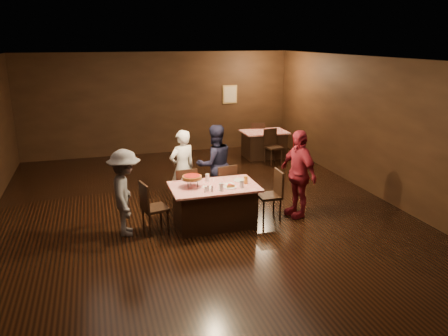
{
  "coord_description": "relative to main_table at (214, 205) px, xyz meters",
  "views": [
    {
      "loc": [
        -1.87,
        -7.99,
        3.38
      ],
      "look_at": [
        0.41,
        -0.37,
        1.0
      ],
      "focal_mm": 35.0,
      "sensor_mm": 36.0,
      "label": 1
    }
  ],
  "objects": [
    {
      "name": "room",
      "position": [
        -0.13,
        0.68,
        1.75
      ],
      "size": [
        10.0,
        10.04,
        3.02
      ],
      "color": "black",
      "rests_on": "ground"
    },
    {
      "name": "main_table",
      "position": [
        0.0,
        0.0,
        0.0
      ],
      "size": [
        1.6,
        1.0,
        0.77
      ],
      "primitive_type": "cube",
      "color": "#AD0B12",
      "rests_on": "ground"
    },
    {
      "name": "back_table",
      "position": [
        2.7,
        4.29,
        0.0
      ],
      "size": [
        1.3,
        0.9,
        0.77
      ],
      "primitive_type": "cube",
      "color": "#AB0B0D",
      "rests_on": "ground"
    },
    {
      "name": "chair_far_left",
      "position": [
        -0.4,
        0.75,
        0.09
      ],
      "size": [
        0.44,
        0.44,
        0.95
      ],
      "primitive_type": "cube",
      "rotation": [
        0.0,
        0.0,
        3.18
      ],
      "color": "black",
      "rests_on": "ground"
    },
    {
      "name": "chair_far_right",
      "position": [
        0.4,
        0.75,
        0.09
      ],
      "size": [
        0.49,
        0.49,
        0.95
      ],
      "primitive_type": "cube",
      "rotation": [
        0.0,
        0.0,
        3.32
      ],
      "color": "black",
      "rests_on": "ground"
    },
    {
      "name": "chair_end_left",
      "position": [
        -1.1,
        0.0,
        0.09
      ],
      "size": [
        0.51,
        0.51,
        0.95
      ],
      "primitive_type": "cube",
      "rotation": [
        0.0,
        0.0,
        1.8
      ],
      "color": "black",
      "rests_on": "ground"
    },
    {
      "name": "chair_end_right",
      "position": [
        1.1,
        0.0,
        0.09
      ],
      "size": [
        0.43,
        0.43,
        0.95
      ],
      "primitive_type": "cube",
      "rotation": [
        0.0,
        0.0,
        -1.59
      ],
      "color": "black",
      "rests_on": "ground"
    },
    {
      "name": "chair_back_near",
      "position": [
        2.7,
        3.59,
        0.09
      ],
      "size": [
        0.49,
        0.49,
        0.95
      ],
      "primitive_type": "cube",
      "rotation": [
        0.0,
        0.0,
        0.17
      ],
      "color": "black",
      "rests_on": "ground"
    },
    {
      "name": "chair_back_far",
      "position": [
        2.7,
        4.89,
        0.09
      ],
      "size": [
        0.51,
        0.51,
        0.95
      ],
      "primitive_type": "cube",
      "rotation": [
        0.0,
        0.0,
        2.9
      ],
      "color": "black",
      "rests_on": "ground"
    },
    {
      "name": "diner_white_jacket",
      "position": [
        -0.36,
        1.14,
        0.42
      ],
      "size": [
        0.69,
        0.57,
        1.61
      ],
      "primitive_type": "imported",
      "rotation": [
        0.0,
        0.0,
        3.5
      ],
      "color": "white",
      "rests_on": "ground"
    },
    {
      "name": "diner_navy_hoodie",
      "position": [
        0.33,
        1.14,
        0.45
      ],
      "size": [
        0.9,
        0.75,
        1.68
      ],
      "primitive_type": "imported",
      "rotation": [
        0.0,
        0.0,
        3.29
      ],
      "color": "black",
      "rests_on": "ground"
    },
    {
      "name": "diner_grey_knit",
      "position": [
        -1.59,
        0.06,
        0.39
      ],
      "size": [
        0.66,
        1.05,
        1.55
      ],
      "primitive_type": "imported",
      "rotation": [
        0.0,
        0.0,
        1.49
      ],
      "color": "#525257",
      "rests_on": "ground"
    },
    {
      "name": "diner_red_shirt",
      "position": [
        1.68,
        -0.02,
        0.47
      ],
      "size": [
        0.61,
        1.07,
        1.72
      ],
      "primitive_type": "imported",
      "rotation": [
        0.0,
        0.0,
        -1.37
      ],
      "color": "maroon",
      "rests_on": "ground"
    },
    {
      "name": "pizza_stand",
      "position": [
        -0.4,
        0.05,
        0.57
      ],
      "size": [
        0.38,
        0.38,
        0.22
      ],
      "color": "black",
      "rests_on": "main_table"
    },
    {
      "name": "plate_with_slice",
      "position": [
        0.25,
        -0.18,
        0.41
      ],
      "size": [
        0.25,
        0.25,
        0.06
      ],
      "color": "white",
      "rests_on": "main_table"
    },
    {
      "name": "plate_empty",
      "position": [
        0.55,
        0.15,
        0.39
      ],
      "size": [
        0.25,
        0.25,
        0.01
      ],
      "primitive_type": "cylinder",
      "color": "white",
      "rests_on": "main_table"
    },
    {
      "name": "glass_front_left",
      "position": [
        0.05,
        -0.3,
        0.46
      ],
      "size": [
        0.08,
        0.08,
        0.14
      ],
      "primitive_type": "cylinder",
      "color": "silver",
      "rests_on": "main_table"
    },
    {
      "name": "glass_front_right",
      "position": [
        0.45,
        -0.25,
        0.46
      ],
      "size": [
        0.08,
        0.08,
        0.14
      ],
      "primitive_type": "cylinder",
      "color": "silver",
      "rests_on": "main_table"
    },
    {
      "name": "glass_amber",
      "position": [
        0.6,
        -0.05,
        0.46
      ],
      "size": [
        0.08,
        0.08,
        0.14
      ],
      "primitive_type": "cylinder",
      "color": "#BF7F26",
      "rests_on": "main_table"
    },
    {
      "name": "glass_back",
      "position": [
        -0.05,
        0.3,
        0.46
      ],
      "size": [
        0.08,
        0.08,
        0.14
      ],
      "primitive_type": "cylinder",
      "color": "silver",
      "rests_on": "main_table"
    },
    {
      "name": "condiments",
      "position": [
        -0.18,
        -0.28,
        0.43
      ],
      "size": [
        0.17,
        0.1,
        0.09
      ],
      "color": "silver",
      "rests_on": "main_table"
    },
    {
      "name": "napkin_center",
      "position": [
        0.3,
        0.0,
        0.39
      ],
      "size": [
        0.19,
        0.19,
        0.01
      ],
      "primitive_type": "cube",
      "rotation": [
        0.0,
        0.0,
        0.21
      ],
      "color": "white",
      "rests_on": "main_table"
    },
    {
      "name": "napkin_left",
      "position": [
        -0.15,
        -0.05,
        0.39
      ],
      "size": [
        0.21,
        0.21,
        0.01
      ],
      "primitive_type": "cube",
      "rotation": [
        0.0,
        0.0,
        -0.35
      ],
      "color": "white",
      "rests_on": "main_table"
    }
  ]
}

